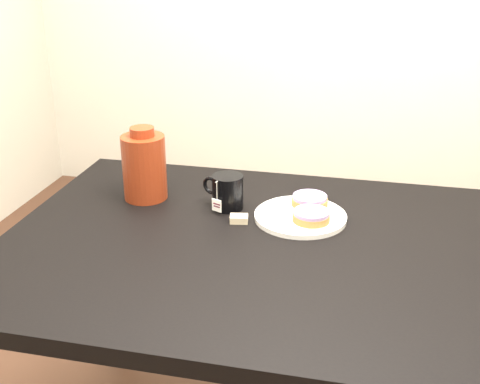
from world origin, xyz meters
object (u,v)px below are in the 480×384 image
(table, at_px, (294,276))
(bagel_package, at_px, (144,166))
(plate, at_px, (300,216))
(bagel_back, at_px, (310,200))
(teabag_pouch, at_px, (239,219))
(mug, at_px, (227,191))
(bagel_front, at_px, (311,216))

(table, xyz_separation_m, bagel_package, (-0.44, 0.19, 0.18))
(plate, bearing_deg, bagel_back, 76.29)
(bagel_back, xyz_separation_m, teabag_pouch, (-0.16, -0.12, -0.02))
(bagel_back, bearing_deg, table, -92.30)
(bagel_back, bearing_deg, mug, -170.11)
(table, relative_size, mug, 10.61)
(bagel_package, bearing_deg, bagel_front, -9.04)
(table, bearing_deg, plate, 92.86)
(mug, distance_m, teabag_pouch, 0.10)
(bagel_front, height_order, teabag_pouch, bagel_front)
(bagel_package, bearing_deg, table, -23.01)
(table, height_order, teabag_pouch, teabag_pouch)
(teabag_pouch, height_order, bagel_package, bagel_package)
(mug, bearing_deg, table, -15.97)
(table, height_order, bagel_package, bagel_package)
(plate, relative_size, teabag_pouch, 5.22)
(plate, bearing_deg, bagel_package, 174.35)
(plate, bearing_deg, mug, 172.46)
(bagel_package, bearing_deg, bagel_back, 2.67)
(table, xyz_separation_m, mug, (-0.21, 0.17, 0.13))
(teabag_pouch, bearing_deg, mug, 122.65)
(teabag_pouch, bearing_deg, bagel_package, 161.56)
(mug, bearing_deg, bagel_front, 9.59)
(bagel_front, bearing_deg, bagel_back, 98.94)
(teabag_pouch, xyz_separation_m, bagel_package, (-0.28, 0.09, 0.08))
(bagel_back, relative_size, teabag_pouch, 2.80)
(mug, height_order, teabag_pouch, mug)
(plate, relative_size, bagel_back, 1.86)
(bagel_front, bearing_deg, teabag_pouch, -173.31)
(bagel_front, xyz_separation_m, bagel_package, (-0.46, 0.07, 0.07))
(bagel_front, relative_size, mug, 0.90)
(plate, distance_m, bagel_package, 0.44)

